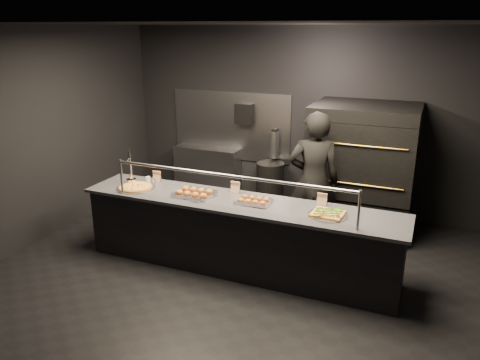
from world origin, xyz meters
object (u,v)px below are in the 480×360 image
at_px(round_pizza, 136,187).
at_px(pizza_oven, 362,168).
at_px(service_counter, 238,235).
at_px(worker, 313,181).
at_px(square_pizza, 328,214).
at_px(prep_shelf, 207,172).
at_px(beer_tap, 131,174).
at_px(fire_extinguisher, 274,145).
at_px(towel_dispenser, 244,114).
at_px(slider_tray_a, 194,193).
at_px(trash_bin, 270,185).
at_px(slider_tray_b, 254,201).

bearing_deg(round_pizza, pizza_oven, 36.87).
distance_m(service_counter, pizza_oven, 2.30).
xyz_separation_m(service_counter, worker, (0.69, 1.02, 0.50)).
bearing_deg(square_pizza, prep_shelf, 139.23).
bearing_deg(beer_tap, prep_shelf, 90.00).
xyz_separation_m(prep_shelf, fire_extinguisher, (1.25, 0.08, 0.61)).
height_order(pizza_oven, square_pizza, pizza_oven).
height_order(towel_dispenser, round_pizza, towel_dispenser).
height_order(fire_extinguisher, round_pizza, fire_extinguisher).
height_order(slider_tray_a, square_pizza, slider_tray_a).
height_order(square_pizza, trash_bin, square_pizza).
xyz_separation_m(pizza_oven, prep_shelf, (-2.80, 0.42, -0.52)).
bearing_deg(service_counter, square_pizza, -1.34).
distance_m(beer_tap, slider_tray_a, 1.01).
bearing_deg(beer_tap, fire_extinguisher, 62.19).
xyz_separation_m(fire_extinguisher, slider_tray_b, (0.54, -2.37, -0.11)).
xyz_separation_m(service_counter, prep_shelf, (-1.60, 2.32, -0.01)).
xyz_separation_m(slider_tray_b, trash_bin, (-0.54, 2.18, -0.55)).
relative_size(square_pizza, worker, 0.24).
bearing_deg(service_counter, pizza_oven, 57.73).
relative_size(service_counter, towel_dispenser, 11.71).
bearing_deg(service_counter, trash_bin, 98.98).
relative_size(prep_shelf, trash_bin, 1.53).
relative_size(round_pizza, slider_tray_a, 0.87).
height_order(prep_shelf, fire_extinguisher, fire_extinguisher).
height_order(prep_shelf, slider_tray_a, slider_tray_a).
relative_size(fire_extinguisher, square_pizza, 1.12).
bearing_deg(towel_dispenser, slider_tray_b, -65.15).
distance_m(towel_dispenser, trash_bin, 1.30).
relative_size(towel_dispenser, trash_bin, 0.45).
relative_size(square_pizza, trash_bin, 0.58).
xyz_separation_m(prep_shelf, slider_tray_a, (1.00, -2.34, 0.50)).
distance_m(towel_dispenser, slider_tray_a, 2.50).
distance_m(beer_tap, slider_tray_b, 1.80).
xyz_separation_m(service_counter, fire_extinguisher, (-0.35, 2.40, 0.60)).
distance_m(service_counter, square_pizza, 1.22).
bearing_deg(towel_dispenser, pizza_oven, -13.14).
relative_size(towel_dispenser, round_pizza, 0.69).
height_order(beer_tap, slider_tray_a, beer_tap).
xyz_separation_m(slider_tray_a, square_pizza, (1.72, -0.01, -0.01)).
bearing_deg(worker, towel_dispenser, -56.89).
relative_size(beer_tap, worker, 0.27).
distance_m(slider_tray_a, square_pizza, 1.72).
bearing_deg(worker, service_counter, 39.96).
bearing_deg(pizza_oven, beer_tap, -146.27).
xyz_separation_m(towel_dispenser, slider_tray_a, (0.30, -2.41, -0.60)).
distance_m(towel_dispenser, round_pizza, 2.61).
bearing_deg(fire_extinguisher, trash_bin, -89.43).
relative_size(service_counter, slider_tray_b, 9.59).
distance_m(square_pizza, worker, 1.13).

